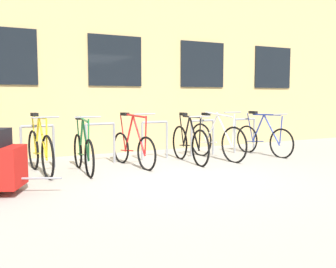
{
  "coord_description": "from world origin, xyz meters",
  "views": [
    {
      "loc": [
        -3.09,
        -5.56,
        1.35
      ],
      "look_at": [
        0.58,
        1.6,
        0.56
      ],
      "focal_mm": 41.5,
      "sensor_mm": 36.0,
      "label": 1
    }
  ],
  "objects_px": {
    "bicycle_white": "(216,140)",
    "bicycle_blue": "(263,139)",
    "bicycle_red": "(133,147)",
    "bicycle_green": "(83,151)",
    "bicycle_black": "(189,143)",
    "bicycle_yellow": "(40,151)"
  },
  "relations": [
    {
      "from": "bicycle_black",
      "to": "bicycle_white",
      "type": "distance_m",
      "value": 0.75
    },
    {
      "from": "bicycle_red",
      "to": "bicycle_green",
      "type": "xyz_separation_m",
      "value": [
        -1.01,
        -0.14,
        0.0
      ]
    },
    {
      "from": "bicycle_black",
      "to": "bicycle_white",
      "type": "xyz_separation_m",
      "value": [
        0.74,
        0.11,
        0.01
      ]
    },
    {
      "from": "bicycle_yellow",
      "to": "bicycle_red",
      "type": "xyz_separation_m",
      "value": [
        1.71,
        -0.08,
        -0.03
      ]
    },
    {
      "from": "bicycle_black",
      "to": "bicycle_green",
      "type": "height_order",
      "value": "bicycle_green"
    },
    {
      "from": "bicycle_red",
      "to": "bicycle_blue",
      "type": "distance_m",
      "value": 3.22
    },
    {
      "from": "bicycle_red",
      "to": "bicycle_green",
      "type": "distance_m",
      "value": 1.02
    },
    {
      "from": "bicycle_white",
      "to": "bicycle_blue",
      "type": "xyz_separation_m",
      "value": [
        1.28,
        -0.02,
        -0.03
      ]
    },
    {
      "from": "bicycle_yellow",
      "to": "bicycle_blue",
      "type": "xyz_separation_m",
      "value": [
        4.93,
        -0.09,
        -0.03
      ]
    },
    {
      "from": "bicycle_red",
      "to": "bicycle_green",
      "type": "bearing_deg",
      "value": -172.33
    },
    {
      "from": "bicycle_black",
      "to": "bicycle_white",
      "type": "relative_size",
      "value": 0.92
    },
    {
      "from": "bicycle_white",
      "to": "bicycle_green",
      "type": "distance_m",
      "value": 2.95
    },
    {
      "from": "bicycle_yellow",
      "to": "bicycle_blue",
      "type": "height_order",
      "value": "bicycle_yellow"
    },
    {
      "from": "bicycle_black",
      "to": "bicycle_yellow",
      "type": "bearing_deg",
      "value": 176.43
    },
    {
      "from": "bicycle_yellow",
      "to": "bicycle_green",
      "type": "xyz_separation_m",
      "value": [
        0.71,
        -0.21,
        -0.03
      ]
    },
    {
      "from": "bicycle_white",
      "to": "bicycle_blue",
      "type": "bearing_deg",
      "value": -1.06
    },
    {
      "from": "bicycle_green",
      "to": "bicycle_blue",
      "type": "bearing_deg",
      "value": 1.61
    },
    {
      "from": "bicycle_blue",
      "to": "bicycle_black",
      "type": "bearing_deg",
      "value": -177.5
    },
    {
      "from": "bicycle_yellow",
      "to": "bicycle_green",
      "type": "distance_m",
      "value": 0.74
    },
    {
      "from": "bicycle_white",
      "to": "bicycle_red",
      "type": "bearing_deg",
      "value": -179.79
    },
    {
      "from": "bicycle_yellow",
      "to": "bicycle_blue",
      "type": "distance_m",
      "value": 4.93
    },
    {
      "from": "bicycle_black",
      "to": "bicycle_green",
      "type": "bearing_deg",
      "value": -179.2
    }
  ]
}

